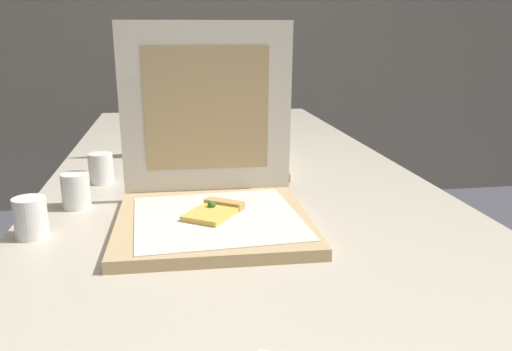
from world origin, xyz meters
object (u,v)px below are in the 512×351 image
(table, at_px, (237,195))
(cup_white_near_center, at_px, (76,191))
(pizza_box_middle, at_px, (222,144))
(pizza_box_front, at_px, (212,194))
(cup_white_near_left, at_px, (31,218))
(cup_white_mid, at_px, (101,168))
(cup_white_far, at_px, (152,137))

(table, bearing_deg, cup_white_near_center, -155.94)
(pizza_box_middle, height_order, cup_white_near_center, pizza_box_middle)
(pizza_box_front, height_order, cup_white_near_center, pizza_box_front)
(pizza_box_front, distance_m, cup_white_near_center, 0.31)
(cup_white_near_center, distance_m, cup_white_near_left, 0.17)
(cup_white_mid, bearing_deg, cup_white_near_left, -103.31)
(pizza_box_front, bearing_deg, cup_white_mid, 129.31)
(pizza_box_front, xyz_separation_m, pizza_box_middle, (0.07, 0.48, -0.00))
(cup_white_near_left, bearing_deg, table, 37.87)
(cup_white_near_left, bearing_deg, pizza_box_middle, 52.12)
(pizza_box_middle, relative_size, cup_white_near_center, 5.57)
(table, distance_m, cup_white_near_left, 0.54)
(table, height_order, cup_white_near_left, cup_white_near_left)
(cup_white_near_center, relative_size, cup_white_near_left, 1.00)
(pizza_box_front, height_order, pizza_box_middle, pizza_box_front)
(pizza_box_front, distance_m, cup_white_far, 0.73)
(cup_white_near_left, height_order, cup_white_far, same)
(cup_white_mid, relative_size, cup_white_far, 1.00)
(cup_white_near_center, xyz_separation_m, cup_white_mid, (0.03, 0.19, 0.00))
(pizza_box_middle, xyz_separation_m, cup_white_near_left, (-0.40, -0.51, -0.02))
(cup_white_near_left, distance_m, cup_white_far, 0.77)
(pizza_box_middle, distance_m, cup_white_near_center, 0.49)
(table, height_order, pizza_box_middle, pizza_box_middle)
(pizza_box_front, distance_m, cup_white_mid, 0.41)
(table, relative_size, cup_white_near_center, 32.78)
(pizza_box_middle, relative_size, cup_white_mid, 5.57)
(table, bearing_deg, pizza_box_middle, 95.62)
(table, relative_size, cup_white_mid, 32.78)
(pizza_box_front, relative_size, cup_white_near_center, 5.16)
(pizza_box_front, bearing_deg, cup_white_near_left, -173.28)
(pizza_box_middle, distance_m, cup_white_near_left, 0.65)
(pizza_box_middle, xyz_separation_m, cup_white_mid, (-0.32, -0.16, -0.02))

